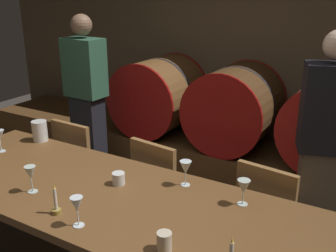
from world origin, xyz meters
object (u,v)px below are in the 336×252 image
at_px(guest_left, 87,101).
at_px(wine_glass_far_right, 244,188).
at_px(wine_barrel_center, 235,107).
at_px(wine_glass_center, 77,206).
at_px(wine_glass_right, 186,168).
at_px(chair_center, 162,187).
at_px(wine_glass_left, 31,174).
at_px(dining_table, 102,201).
at_px(guest_right, 325,145).
at_px(cup_right, 164,242).
at_px(candle_left, 56,206).
at_px(cup_center, 119,179).
at_px(chair_left, 82,162).
at_px(wine_barrel_right, 333,122).
at_px(wine_barrel_left, 159,95).
at_px(chair_right, 269,215).
at_px(pitcher, 40,131).

relative_size(guest_left, wine_glass_far_right, 11.13).
bearing_deg(wine_glass_far_right, wine_barrel_center, 112.51).
height_order(wine_glass_center, wine_glass_right, wine_glass_center).
height_order(chair_center, wine_glass_left, wine_glass_left).
height_order(dining_table, wine_glass_right, wine_glass_right).
relative_size(wine_barrel_center, wine_glass_right, 5.17).
height_order(guest_right, cup_right, guest_right).
height_order(wine_barrel_center, guest_right, guest_right).
bearing_deg(wine_glass_center, guest_right, 59.46).
xyz_separation_m(candle_left, cup_right, (0.67, 0.02, 0.00)).
bearing_deg(wine_glass_center, cup_center, 101.71).
bearing_deg(cup_right, chair_left, 145.11).
bearing_deg(guest_right, candle_left, 35.31).
xyz_separation_m(wine_barrel_right, wine_glass_right, (-0.60, -1.72, 0.11)).
height_order(wine_barrel_left, candle_left, wine_barrel_left).
bearing_deg(guest_left, chair_right, 168.33).
distance_m(wine_barrel_left, wine_glass_left, 2.32).
distance_m(chair_center, cup_center, 0.65).
height_order(wine_barrel_center, wine_barrel_right, same).
height_order(candle_left, wine_glass_far_right, candle_left).
distance_m(chair_right, pitcher, 1.86).
height_order(wine_barrel_right, wine_glass_right, wine_barrel_right).
relative_size(wine_barrel_right, cup_right, 8.91).
bearing_deg(wine_glass_left, wine_glass_right, 35.57).
bearing_deg(guest_left, cup_right, 142.22).
bearing_deg(chair_center, pitcher, 23.72).
height_order(pitcher, wine_glass_right, same).
bearing_deg(wine_barrel_right, cup_right, -99.27).
relative_size(wine_glass_right, cup_center, 2.05).
bearing_deg(cup_right, wine_barrel_center, 103.43).
bearing_deg(wine_glass_center, candle_left, 171.15).
xyz_separation_m(dining_table, chair_center, (0.01, 0.69, -0.22)).
distance_m(candle_left, wine_glass_left, 0.32).
height_order(wine_barrel_center, dining_table, wine_barrel_center).
bearing_deg(wine_glass_left, chair_left, 117.18).
bearing_deg(wine_glass_right, guest_left, 150.69).
distance_m(chair_right, wine_glass_right, 0.71).
height_order(guest_left, wine_glass_right, guest_left).
distance_m(wine_barrel_right, candle_left, 2.58).
relative_size(chair_left, wine_glass_left, 5.23).
bearing_deg(wine_barrel_right, wine_glass_right, -109.13).
height_order(dining_table, pitcher, pitcher).
relative_size(wine_barrel_left, chair_right, 0.96).
xyz_separation_m(chair_right, wine_glass_left, (-1.19, -0.92, 0.41)).
height_order(chair_right, wine_glass_left, wine_glass_left).
bearing_deg(cup_right, wine_glass_center, -173.83).
xyz_separation_m(dining_table, chair_left, (-0.83, 0.72, -0.22)).
bearing_deg(chair_left, chair_center, 179.91).
xyz_separation_m(dining_table, guest_right, (1.06, 1.23, 0.15)).
bearing_deg(wine_glass_far_right, chair_center, 152.73).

